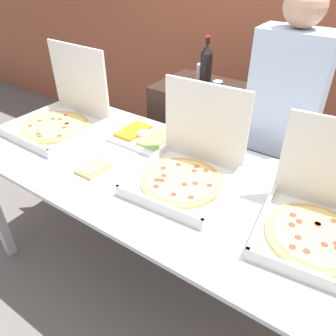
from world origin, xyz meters
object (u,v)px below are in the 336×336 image
at_px(paper_plate_front_right, 94,169).
at_px(person_guest_plaid, 277,136).
at_px(veggie_tray, 145,137).
at_px(soda_can_colored, 217,91).
at_px(pizza_box_near_left, 187,167).
at_px(soda_can_silver, 201,72).
at_px(pizza_box_near_right, 320,219).
at_px(pizza_box_far_left, 61,115).
at_px(soda_bottle, 206,65).

relative_size(paper_plate_front_right, person_guest_plaid, 0.13).
height_order(veggie_tray, person_guest_plaid, person_guest_plaid).
distance_m(veggie_tray, soda_can_colored, 0.55).
distance_m(soda_can_colored, person_guest_plaid, 0.47).
xyz_separation_m(paper_plate_front_right, soda_can_colored, (0.27, 0.86, 0.21)).
bearing_deg(person_guest_plaid, soda_can_colored, 3.74).
xyz_separation_m(paper_plate_front_right, person_guest_plaid, (0.69, 0.89, 0.01)).
relative_size(pizza_box_near_left, soda_can_silver, 4.03).
xyz_separation_m(pizza_box_near_left, person_guest_plaid, (0.24, 0.68, -0.06)).
bearing_deg(veggie_tray, pizza_box_near_left, -25.09).
distance_m(pizza_box_near_left, pizza_box_near_right, 0.64).
distance_m(pizza_box_far_left, veggie_tray, 0.57).
xyz_separation_m(pizza_box_near_left, soda_can_silver, (-0.44, 0.90, 0.14)).
relative_size(pizza_box_near_left, pizza_box_near_right, 0.99).
height_order(pizza_box_far_left, soda_can_colored, pizza_box_far_left).
bearing_deg(person_guest_plaid, pizza_box_near_right, 120.19).
xyz_separation_m(pizza_box_near_left, pizza_box_far_left, (-0.97, 0.04, 0.00)).
distance_m(veggie_tray, soda_can_silver, 0.73).
distance_m(pizza_box_near_right, veggie_tray, 1.09).
distance_m(pizza_box_near_left, soda_can_colored, 0.69).
relative_size(soda_can_colored, person_guest_plaid, 0.07).
bearing_deg(pizza_box_near_right, soda_can_colored, 134.82).
bearing_deg(pizza_box_near_right, pizza_box_far_left, 172.03).
bearing_deg(veggie_tray, pizza_box_near_right, -11.24).
xyz_separation_m(soda_bottle, person_guest_plaid, (0.60, -0.14, -0.29)).
distance_m(pizza_box_far_left, pizza_box_near_right, 1.61).
distance_m(soda_can_silver, person_guest_plaid, 0.74).
relative_size(pizza_box_far_left, soda_can_silver, 4.12).
xyz_separation_m(paper_plate_front_right, soda_bottle, (0.09, 1.03, 0.30)).
bearing_deg(soda_can_colored, pizza_box_near_left, -74.17).
xyz_separation_m(pizza_box_near_right, paper_plate_front_right, (-1.09, -0.20, -0.07)).
bearing_deg(soda_can_silver, soda_bottle, -44.53).
bearing_deg(soda_can_colored, pizza_box_near_right, -38.93).
height_order(soda_can_silver, person_guest_plaid, person_guest_plaid).
xyz_separation_m(pizza_box_near_left, paper_plate_front_right, (-0.45, -0.21, -0.07)).
relative_size(pizza_box_far_left, veggie_tray, 1.34).
bearing_deg(veggie_tray, soda_can_colored, 61.95).
relative_size(paper_plate_front_right, veggie_tray, 0.61).
bearing_deg(pizza_box_far_left, person_guest_plaid, 28.66).
distance_m(veggie_tray, soda_bottle, 0.69).
bearing_deg(person_guest_plaid, pizza_box_far_left, 28.04).
height_order(pizza_box_far_left, pizza_box_near_right, pizza_box_far_left).
xyz_separation_m(soda_bottle, soda_can_colored, (0.18, -0.17, -0.09)).
distance_m(pizza_box_far_left, soda_can_silver, 1.02).
bearing_deg(soda_can_colored, soda_bottle, 136.74).
height_order(paper_plate_front_right, veggie_tray, veggie_tray).
height_order(pizza_box_far_left, soda_bottle, soda_bottle).
xyz_separation_m(pizza_box_far_left, pizza_box_near_right, (1.61, -0.05, -0.01)).
bearing_deg(pizza_box_near_left, soda_can_colored, 102.40).
relative_size(soda_bottle, soda_can_silver, 2.73).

